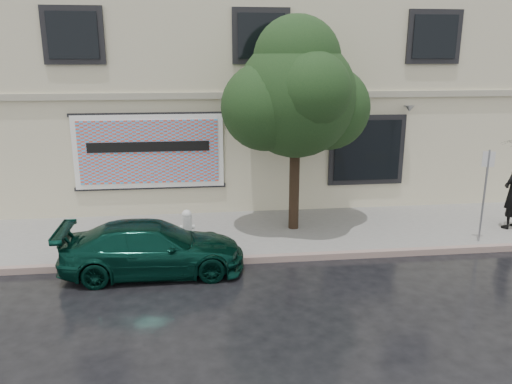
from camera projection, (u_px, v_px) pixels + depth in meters
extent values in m
plane|color=black|center=(291.00, 290.00, 10.32)|extent=(90.00, 90.00, 0.00)
cube|color=gray|center=(269.00, 233.00, 13.42)|extent=(20.00, 3.50, 0.15)
cube|color=slate|center=(279.00, 258.00, 11.74)|extent=(20.00, 0.18, 0.16)
cube|color=beige|center=(247.00, 89.00, 18.02)|extent=(20.00, 8.00, 7.00)
cube|color=#9E9984|center=(261.00, 95.00, 14.12)|extent=(20.00, 0.12, 0.18)
cube|color=black|center=(367.00, 150.00, 14.92)|extent=(2.30, 0.10, 2.10)
cube|color=black|center=(367.00, 150.00, 14.86)|extent=(2.00, 0.05, 1.80)
cube|color=black|center=(73.00, 35.00, 13.08)|extent=(1.30, 0.05, 1.20)
cube|color=black|center=(261.00, 36.00, 13.64)|extent=(1.30, 0.05, 1.20)
cube|color=black|center=(435.00, 37.00, 14.20)|extent=(1.30, 0.05, 1.20)
cube|color=white|center=(149.00, 152.00, 14.14)|extent=(4.20, 0.06, 2.10)
cube|color=#DF4931|center=(149.00, 152.00, 14.10)|extent=(3.90, 0.04, 1.80)
cube|color=black|center=(151.00, 187.00, 14.45)|extent=(4.30, 0.10, 0.10)
cube|color=black|center=(147.00, 114.00, 13.89)|extent=(4.30, 0.10, 0.10)
cube|color=black|center=(149.00, 147.00, 14.04)|extent=(3.40, 0.02, 0.28)
imported|color=#072D23|center=(153.00, 248.00, 11.00)|extent=(4.00, 1.79, 1.16)
cylinder|color=#322316|center=(294.00, 184.00, 13.26)|extent=(0.27, 0.27, 2.47)
sphere|color=black|center=(296.00, 98.00, 12.66)|extent=(3.06, 3.06, 3.06)
cylinder|color=beige|center=(188.00, 241.00, 12.46)|extent=(0.34, 0.34, 0.09)
cylinder|color=beige|center=(187.00, 228.00, 12.37)|extent=(0.25, 0.25, 0.62)
sphere|color=beige|center=(187.00, 215.00, 12.27)|extent=(0.25, 0.25, 0.25)
cylinder|color=beige|center=(187.00, 227.00, 12.36)|extent=(0.36, 0.11, 0.11)
cylinder|color=gray|center=(484.00, 197.00, 12.30)|extent=(0.05, 0.05, 2.34)
cube|color=silver|center=(489.00, 159.00, 12.05)|extent=(0.28, 0.10, 0.38)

